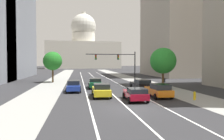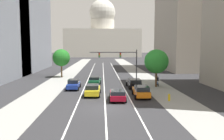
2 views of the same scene
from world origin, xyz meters
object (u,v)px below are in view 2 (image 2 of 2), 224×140
Objects in this scene: car_black at (134,83)px; cyclist at (157,81)px; car_yellow at (93,90)px; car_crimson at (118,95)px; fire_hydrant at (169,97)px; street_tree_near_left at (61,58)px; traffic_signal_mast at (121,58)px; street_tree_far_right at (156,61)px; capitol_building at (102,36)px; car_orange at (141,91)px; car_green at (95,81)px; car_blue at (74,84)px.

cyclist is at bearing -72.28° from car_black.
car_crimson is at bearing -131.79° from car_yellow.
fire_hydrant is 28.74m from street_tree_near_left.
traffic_signal_mast is 10.38m from street_tree_far_right.
cyclist is 22.22m from street_tree_near_left.
cyclist reaches higher than car_yellow.
street_tree_far_right reaches higher than traffic_signal_mast.
capitol_building reaches higher than car_orange.
traffic_signal_mast is (5.14, 7.01, 3.62)m from car_green.
car_orange is 0.74× the size of street_tree_near_left.
fire_hydrant is at bearing -94.36° from street_tree_far_right.
cyclist is at bearing -33.90° from car_crimson.
car_crimson is 4.43m from car_yellow.
traffic_signal_mast reaches higher than car_crimson.
car_green is 11.02m from street_tree_far_right.
street_tree_near_left is (-14.05, 20.49, 3.47)m from car_orange.
car_blue is 14.02m from street_tree_far_right.
car_black is (6.46, -2.87, -0.01)m from car_green.
car_green is 0.96× the size of car_black.
car_blue is 0.71× the size of street_tree_near_left.
car_blue is (-4.84, -121.57, -13.19)m from capitol_building.
car_orange is at bearing -85.52° from traffic_signal_mast.
cyclist is (1.16, 10.62, 0.39)m from fire_hydrant.
capitol_building is 10.98× the size of car_orange.
fire_hydrant is 10.69m from cyclist.
street_tree_near_left is (-14.06, 13.59, 3.49)m from car_black.
car_crimson is at bearing -95.91° from traffic_signal_mast.
car_black is 0.50× the size of traffic_signal_mast.
street_tree_near_left is at bearing 44.81° from car_black.
car_crimson is at bearing -126.58° from street_tree_far_right.
car_black is 5.22m from street_tree_far_right.
street_tree_near_left is at bearing 28.51° from car_crimson.
car_yellow is (-3.22, 3.04, 0.07)m from car_crimson.
traffic_signal_mast is 1.56× the size of street_tree_near_left.
car_orange is (4.84, -127.85, -13.17)m from capitol_building.
car_green is 0.74× the size of street_tree_far_right.
capitol_building is at bearing 91.82° from traffic_signal_mast.
car_orange reaches higher than fire_hydrant.
car_green is 4.75m from car_blue.
car_crimson is 6.33m from fire_hydrant.
car_black reaches higher than car_crimson.
cyclist reaches higher than car_orange.
traffic_signal_mast is 1.54× the size of street_tree_far_right.
capitol_building is 29.38× the size of cyclist.
street_tree_near_left reaches higher than traffic_signal_mast.
cyclist is at bearing -26.32° from car_orange.
traffic_signal_mast is (1.92, 18.53, 3.69)m from car_crimson.
cyclist is at bearing -81.48° from car_blue.
car_blue is 0.45× the size of traffic_signal_mast.
car_blue is at bearing 34.40° from car_yellow.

